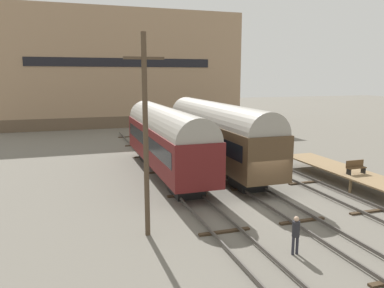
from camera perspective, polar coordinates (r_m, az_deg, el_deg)
ground_plane at (r=22.92m, az=12.15°, el=-8.82°), size 200.00×200.00×0.00m
track_left at (r=21.10m, az=1.74°, el=-9.87°), size 2.60×60.00×0.26m
track_middle at (r=22.88m, az=12.16°, el=-8.48°), size 2.60×60.00×0.26m
track_right at (r=25.28m, az=20.79°, el=-7.11°), size 2.60×60.00×0.26m
train_car_maroon at (r=28.22m, az=-4.06°, el=1.11°), size 3.04×15.97×5.15m
train_car_brown at (r=29.96m, az=3.83°, el=1.89°), size 3.07×17.01×5.36m
station_platform at (r=26.95m, az=24.91°, el=-4.69°), size 2.60×15.35×0.97m
bench at (r=27.33m, az=23.66°, el=-3.18°), size 1.40×0.40×0.91m
person_worker at (r=16.64m, az=15.54°, el=-12.75°), size 0.32×0.32×1.69m
utility_pole at (r=17.02m, az=-7.08°, el=1.44°), size 1.80×0.24×9.31m
warehouse_building at (r=60.06m, az=-11.29°, el=11.11°), size 36.70×11.08×16.89m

